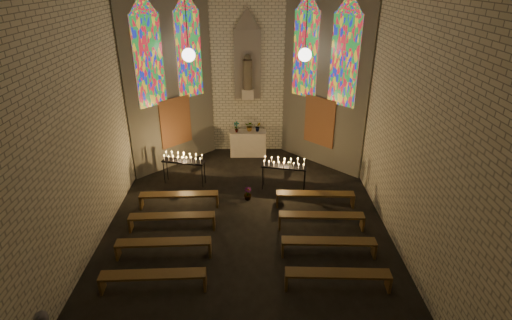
{
  "coord_description": "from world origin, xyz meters",
  "views": [
    {
      "loc": [
        0.17,
        -9.13,
        6.69
      ],
      "look_at": [
        0.27,
        1.02,
        1.86
      ],
      "focal_mm": 28.0,
      "sensor_mm": 36.0,
      "label": 1
    }
  ],
  "objects_px": {
    "altar": "(248,143)",
    "votive_stand_right": "(284,164)",
    "votive_stand_left": "(183,159)",
    "aisle_flower_pot": "(248,194)"
  },
  "relations": [
    {
      "from": "altar",
      "to": "votive_stand_right",
      "type": "relative_size",
      "value": 0.92
    },
    {
      "from": "aisle_flower_pot",
      "to": "votive_stand_right",
      "type": "xyz_separation_m",
      "value": [
        1.19,
        0.64,
        0.72
      ]
    },
    {
      "from": "altar",
      "to": "votive_stand_left",
      "type": "bearing_deg",
      "value": -132.52
    },
    {
      "from": "votive_stand_left",
      "to": "votive_stand_right",
      "type": "height_order",
      "value": "votive_stand_right"
    },
    {
      "from": "altar",
      "to": "votive_stand_right",
      "type": "distance_m",
      "value": 3.11
    },
    {
      "from": "altar",
      "to": "votive_stand_right",
      "type": "height_order",
      "value": "votive_stand_right"
    },
    {
      "from": "altar",
      "to": "votive_stand_right",
      "type": "bearing_deg",
      "value": -66.92
    },
    {
      "from": "aisle_flower_pot",
      "to": "altar",
      "type": "bearing_deg",
      "value": 90.21
    },
    {
      "from": "votive_stand_left",
      "to": "votive_stand_right",
      "type": "distance_m",
      "value": 3.41
    },
    {
      "from": "votive_stand_left",
      "to": "votive_stand_right",
      "type": "bearing_deg",
      "value": 4.05
    }
  ]
}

